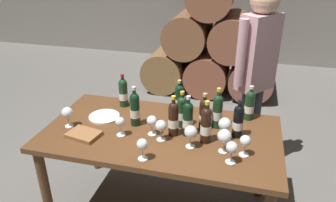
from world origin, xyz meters
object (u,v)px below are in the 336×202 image
wine_bottle_5 (238,121)px  wine_glass_9 (67,113)px  wine_bottle_8 (173,118)px  wine_glass_8 (120,123)px  wine_bottle_0 (182,111)px  wine_bottle_3 (250,105)px  serving_plate (104,117)px  wine_bottle_6 (135,109)px  sommelier_presenting (256,68)px  wine_bottle_4 (206,125)px  wine_glass_6 (245,141)px  wine_glass_2 (232,148)px  wine_glass_4 (161,126)px  wine_bottle_9 (188,118)px  wine_glass_7 (225,125)px  wine_glass_5 (142,145)px  wine_glass_0 (191,132)px  wine_glass_3 (152,121)px  wine_bottle_10 (179,98)px  wine_glass_1 (224,137)px  wine_bottle_2 (123,92)px  dining_table (161,142)px  wine_bottle_7 (217,111)px

wine_bottle_5 → wine_glass_9: bearing=-171.8°
wine_bottle_5 → wine_bottle_8: 0.45m
wine_bottle_8 → wine_glass_8: size_ratio=2.11×
wine_bottle_0 → wine_bottle_3: (0.48, 0.23, -0.00)m
wine_bottle_3 → serving_plate: bearing=-166.5°
wine_bottle_6 → sommelier_presenting: 1.11m
wine_bottle_4 → wine_bottle_8: (-0.23, 0.04, -0.00)m
wine_glass_6 → serving_plate: 1.11m
wine_glass_2 → wine_glass_4: size_ratio=0.97×
wine_bottle_5 → sommelier_presenting: sommelier_presenting is taller
wine_bottle_5 → wine_glass_2: size_ratio=1.92×
wine_bottle_4 → wine_glass_9: bearing=-177.2°
wine_bottle_6 → wine_glass_2: 0.79m
wine_bottle_9 → wine_glass_6: size_ratio=2.08×
wine_glass_4 → wine_glass_7: wine_glass_7 is taller
wine_glass_5 → wine_glass_7: 0.60m
wine_glass_8 → serving_plate: (-0.23, 0.21, -0.09)m
wine_bottle_0 → sommelier_presenting: sommelier_presenting is taller
wine_bottle_5 → wine_glass_5: size_ratio=1.94×
wine_glass_0 → wine_glass_5: bearing=-141.7°
wine_glass_3 → wine_glass_5: 0.30m
wine_glass_4 → serving_plate: bearing=159.0°
wine_bottle_10 → wine_glass_8: (-0.32, -0.45, -0.02)m
wine_bottle_0 → wine_glass_1: (0.33, -0.26, -0.01)m
wine_glass_6 → wine_bottle_2: bearing=155.0°
wine_bottle_0 → wine_glass_6: size_ratio=1.93×
sommelier_presenting → wine_bottle_4: bearing=-110.6°
wine_bottle_10 → wine_glass_0: size_ratio=1.73×
wine_glass_1 → wine_glass_4: size_ratio=1.08×
wine_bottle_5 → wine_bottle_6: wine_bottle_6 is taller
wine_bottle_2 → wine_glass_2: (0.93, -0.57, -0.02)m
wine_bottle_3 → wine_bottle_5: (-0.07, -0.28, 0.00)m
wine_bottle_3 → wine_glass_7: bearing=-114.5°
wine_bottle_2 → wine_bottle_4: 0.83m
wine_bottle_0 → wine_bottle_10: bearing=107.9°
wine_bottle_5 → wine_glass_5: (-0.56, -0.42, -0.02)m
wine_glass_3 → sommelier_presenting: bearing=49.8°
dining_table → wine_bottle_4: (0.33, -0.06, 0.22)m
wine_bottle_7 → wine_glass_9: size_ratio=1.98×
wine_bottle_7 → wine_glass_3: (-0.43, -0.22, -0.03)m
wine_bottle_7 → wine_glass_9: wine_bottle_7 is taller
wine_bottle_7 → wine_bottle_5: bearing=-31.6°
wine_bottle_5 → wine_glass_8: (-0.80, -0.19, -0.02)m
wine_glass_4 → wine_bottle_7: bearing=38.4°
wine_bottle_6 → wine_glass_9: wine_bottle_6 is taller
wine_glass_8 → wine_glass_5: bearing=-43.7°
wine_bottle_2 → wine_glass_8: size_ratio=1.98×
dining_table → wine_glass_2: wine_glass_2 is taller
wine_bottle_8 → wine_bottle_3: bearing=36.1°
dining_table → wine_glass_0: bearing=-30.8°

